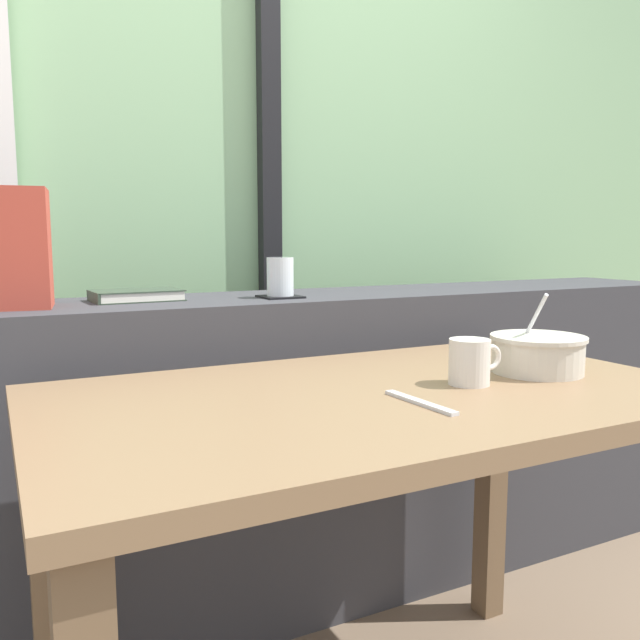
# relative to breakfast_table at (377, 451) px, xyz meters

# --- Properties ---
(outdoor_backdrop) EXTENTS (4.80, 0.08, 2.80)m
(outdoor_backdrop) POSITION_rel_breakfast_table_xyz_m (0.05, 1.21, 0.78)
(outdoor_backdrop) COLOR #8EBC89
(outdoor_backdrop) RESTS_ON ground
(window_divider_post) EXTENTS (0.07, 0.05, 2.60)m
(window_divider_post) POSITION_rel_breakfast_table_xyz_m (0.27, 1.14, 0.68)
(window_divider_post) COLOR black
(window_divider_post) RESTS_ON ground
(dark_console_ledge) EXTENTS (2.80, 0.38, 0.85)m
(dark_console_ledge) POSITION_rel_breakfast_table_xyz_m (0.05, 0.61, -0.20)
(dark_console_ledge) COLOR #38383D
(dark_console_ledge) RESTS_ON ground
(breakfast_table) EXTENTS (1.18, 0.69, 0.74)m
(breakfast_table) POSITION_rel_breakfast_table_xyz_m (0.00, 0.00, 0.00)
(breakfast_table) COLOR brown
(breakfast_table) RESTS_ON ground
(coaster_square) EXTENTS (0.10, 0.10, 0.00)m
(coaster_square) POSITION_rel_breakfast_table_xyz_m (0.06, 0.56, 0.23)
(coaster_square) COLOR black
(coaster_square) RESTS_ON dark_console_ledge
(juice_glass) EXTENTS (0.07, 0.07, 0.10)m
(juice_glass) POSITION_rel_breakfast_table_xyz_m (0.06, 0.56, 0.28)
(juice_glass) COLOR white
(juice_glass) RESTS_ON coaster_square
(closed_book) EXTENTS (0.22, 0.15, 0.03)m
(closed_book) POSITION_rel_breakfast_table_xyz_m (-0.29, 0.65, 0.24)
(closed_book) COLOR #334233
(closed_book) RESTS_ON dark_console_ledge
(soup_bowl) EXTENTS (0.19, 0.19, 0.16)m
(soup_bowl) POSITION_rel_breakfast_table_xyz_m (0.37, -0.02, 0.15)
(soup_bowl) COLOR beige
(soup_bowl) RESTS_ON breakfast_table
(fork_utensil) EXTENTS (0.03, 0.17, 0.01)m
(fork_utensil) POSITION_rel_breakfast_table_xyz_m (0.01, -0.12, 0.12)
(fork_utensil) COLOR silver
(fork_utensil) RESTS_ON breakfast_table
(ceramic_mug) EXTENTS (0.11, 0.08, 0.08)m
(ceramic_mug) POSITION_rel_breakfast_table_xyz_m (0.18, -0.04, 0.16)
(ceramic_mug) COLOR silver
(ceramic_mug) RESTS_ON breakfast_table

